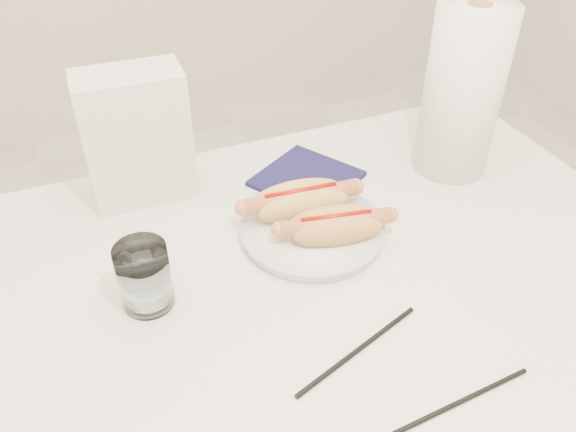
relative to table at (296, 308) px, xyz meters
name	(u,v)px	position (x,y,z in m)	size (l,w,h in m)	color
table	(296,308)	(0.00, 0.00, 0.00)	(1.20, 0.80, 0.75)	silver
plate	(312,231)	(0.06, 0.09, 0.07)	(0.22, 0.22, 0.02)	white
hotdog_left	(301,201)	(0.06, 0.13, 0.10)	(0.19, 0.09, 0.05)	#DBB157
hotdog_right	(335,226)	(0.09, 0.05, 0.10)	(0.18, 0.09, 0.05)	tan
water_glass	(145,277)	(-0.21, 0.04, 0.11)	(0.07, 0.07, 0.10)	silver
chopstick_near	(358,350)	(0.02, -0.15, 0.06)	(0.01, 0.01, 0.22)	black
chopstick_far	(462,401)	(0.10, -0.27, 0.06)	(0.01, 0.01, 0.20)	black
napkin_box	(137,137)	(-0.16, 0.31, 0.17)	(0.17, 0.10, 0.23)	silver
navy_napkin	(307,179)	(0.12, 0.23, 0.06)	(0.16, 0.16, 0.01)	#13133C
paper_towel_roll	(462,92)	(0.39, 0.18, 0.21)	(0.13, 0.13, 0.30)	white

